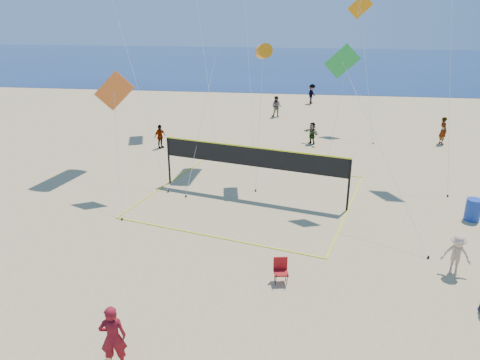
# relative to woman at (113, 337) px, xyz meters

# --- Properties ---
(ground) EXTENTS (120.00, 120.00, 0.00)m
(ground) POSITION_rel_woman_xyz_m (2.93, 1.67, -0.92)
(ground) COLOR tan
(ground) RESTS_ON ground
(ocean) EXTENTS (140.00, 50.00, 0.03)m
(ocean) POSITION_rel_woman_xyz_m (2.93, 63.67, -0.90)
(ocean) COLOR navy
(ocean) RESTS_ON ground
(woman) EXTENTS (0.76, 0.61, 1.84)m
(woman) POSITION_rel_woman_xyz_m (0.00, 0.00, 0.00)
(woman) COLOR maroon
(woman) RESTS_ON ground
(bystander_b) EXTENTS (1.06, 0.76, 1.48)m
(bystander_b) POSITION_rel_woman_xyz_m (9.98, 5.75, -0.18)
(bystander_b) COLOR tan
(bystander_b) RESTS_ON ground
(far_person_0) EXTENTS (0.79, 0.96, 1.53)m
(far_person_0) POSITION_rel_woman_xyz_m (-4.37, 18.88, -0.15)
(far_person_0) COLOR gray
(far_person_0) RESTS_ON ground
(far_person_1) EXTENTS (1.20, 1.31, 1.46)m
(far_person_1) POSITION_rel_woman_xyz_m (5.30, 21.07, -0.19)
(far_person_1) COLOR gray
(far_person_1) RESTS_ON ground
(far_person_2) EXTENTS (0.57, 0.74, 1.81)m
(far_person_2) POSITION_rel_woman_xyz_m (13.85, 22.18, -0.01)
(far_person_2) COLOR gray
(far_person_2) RESTS_ON ground
(far_person_3) EXTENTS (0.95, 0.81, 1.70)m
(far_person_3) POSITION_rel_woman_xyz_m (2.55, 28.44, -0.07)
(far_person_3) COLOR gray
(far_person_3) RESTS_ON ground
(far_person_4) EXTENTS (1.06, 1.31, 1.77)m
(far_person_4) POSITION_rel_woman_xyz_m (5.47, 34.24, -0.03)
(far_person_4) COLOR gray
(far_person_4) RESTS_ON ground
(camp_chair) EXTENTS (0.54, 0.65, 0.97)m
(camp_chair) POSITION_rel_woman_xyz_m (4.04, 4.48, -0.43)
(camp_chair) COLOR #9D1112
(camp_chair) RESTS_ON ground
(trash_barrel) EXTENTS (0.68, 0.68, 0.96)m
(trash_barrel) POSITION_rel_woman_xyz_m (12.03, 10.32, -0.44)
(trash_barrel) COLOR navy
(trash_barrel) RESTS_ON ground
(volleyball_net) EXTENTS (11.35, 11.24, 2.50)m
(volleyball_net) POSITION_rel_woman_xyz_m (2.32, 11.75, 0.80)
(volleyball_net) COLOR black
(volleyball_net) RESTS_ON ground
(kite_2) EXTENTS (1.01, 2.89, 7.03)m
(kite_2) POSITION_rel_woman_xyz_m (2.55, 14.30, 5.65)
(kite_2) COLOR orange
(kite_2) RESTS_ON ground
(kite_3) EXTENTS (2.09, 3.33, 5.95)m
(kite_3) POSITION_rel_woman_xyz_m (-4.04, 11.39, 3.92)
(kite_3) COLOR orange
(kite_3) RESTS_ON ground
(kite_4) EXTENTS (4.06, 4.97, 7.24)m
(kite_4) POSITION_rel_woman_xyz_m (6.31, 11.20, 5.19)
(kite_4) COLOR green
(kite_4) RESTS_ON ground
(kite_9) EXTENTS (2.05, 4.49, 9.37)m
(kite_9) POSITION_rel_woman_xyz_m (8.28, 25.64, 7.17)
(kite_9) COLOR orange
(kite_9) RESTS_ON ground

